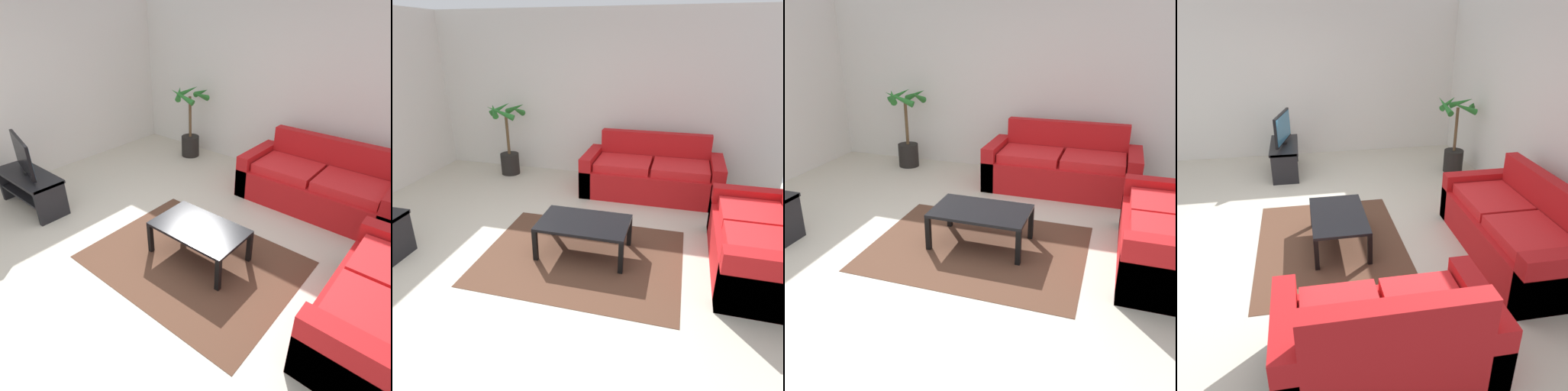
# 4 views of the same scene
# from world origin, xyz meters

# --- Properties ---
(ground_plane) EXTENTS (6.60, 6.60, 0.00)m
(ground_plane) POSITION_xyz_m (0.00, 0.00, 0.00)
(ground_plane) COLOR beige
(wall_back) EXTENTS (6.00, 0.06, 2.70)m
(wall_back) POSITION_xyz_m (0.00, 3.00, 1.35)
(wall_back) COLOR silver
(wall_back) RESTS_ON ground
(couch_main) EXTENTS (2.07, 0.90, 0.90)m
(couch_main) POSITION_xyz_m (0.97, 2.28, 0.30)
(couch_main) COLOR red
(couch_main) RESTS_ON ground
(couch_loveseat) EXTENTS (0.90, 1.65, 0.90)m
(couch_loveseat) POSITION_xyz_m (2.28, 0.54, 0.30)
(couch_loveseat) COLOR red
(couch_loveseat) RESTS_ON ground
(coffee_table) EXTENTS (1.00, 0.62, 0.39)m
(coffee_table) POSITION_xyz_m (0.41, 0.38, 0.35)
(coffee_table) COLOR black
(coffee_table) RESTS_ON ground
(area_rug) EXTENTS (2.20, 1.70, 0.01)m
(area_rug) POSITION_xyz_m (0.41, 0.28, 0.00)
(area_rug) COLOR #513323
(area_rug) RESTS_ON ground
(potted_palm) EXTENTS (0.63, 0.65, 1.28)m
(potted_palm) POSITION_xyz_m (-1.56, 2.55, 0.53)
(potted_palm) COLOR black
(potted_palm) RESTS_ON ground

